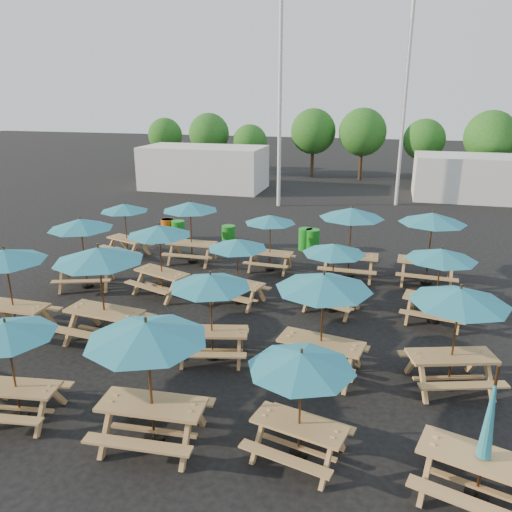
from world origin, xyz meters
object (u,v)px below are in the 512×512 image
(picnic_unit_12, at_px, (301,367))
(picnic_unit_6, at_px, (159,234))
(picnic_unit_16, at_px, (485,447))
(waste_bin_5, at_px, (305,239))
(picnic_unit_9, at_px, (210,286))
(picnic_unit_3, at_px, (125,211))
(picnic_unit_15, at_px, (351,217))
(picnic_unit_13, at_px, (324,288))
(picnic_unit_17, at_px, (459,302))
(picnic_unit_10, at_px, (237,248))
(waste_bin_0, at_px, (168,229))
(waste_bin_2, at_px, (178,231))
(picnic_unit_1, at_px, (6,260))
(picnic_unit_14, at_px, (334,253))
(picnic_unit_8, at_px, (147,339))
(picnic_unit_4, at_px, (7,335))
(waste_bin_1, at_px, (168,229))
(waste_bin_4, at_px, (312,240))
(picnic_unit_5, at_px, (99,260))
(waste_bin_3, at_px, (229,236))
(picnic_unit_18, at_px, (441,259))
(picnic_unit_7, at_px, (190,210))
(picnic_unit_11, at_px, (270,222))
(picnic_unit_19, at_px, (432,222))
(picnic_unit_2, at_px, (81,228))

(picnic_unit_12, bearing_deg, picnic_unit_6, 144.46)
(picnic_unit_16, height_order, waste_bin_5, picnic_unit_16)
(picnic_unit_9, height_order, picnic_unit_16, picnic_unit_16)
(picnic_unit_12, xyz_separation_m, waste_bin_5, (-1.94, 12.22, -1.37))
(picnic_unit_3, distance_m, picnic_unit_15, 8.71)
(picnic_unit_13, bearing_deg, picnic_unit_3, 151.94)
(picnic_unit_17, bearing_deg, picnic_unit_12, -149.92)
(picnic_unit_10, distance_m, picnic_unit_13, 4.55)
(waste_bin_0, xyz_separation_m, waste_bin_2, (0.57, -0.21, 0.00))
(picnic_unit_3, height_order, picnic_unit_12, picnic_unit_3)
(picnic_unit_1, xyz_separation_m, picnic_unit_14, (8.08, 3.59, -0.23))
(waste_bin_0, bearing_deg, picnic_unit_16, -48.66)
(picnic_unit_3, relative_size, picnic_unit_8, 0.96)
(picnic_unit_12, bearing_deg, picnic_unit_13, 103.61)
(picnic_unit_9, height_order, waste_bin_0, picnic_unit_9)
(picnic_unit_4, distance_m, picnic_unit_10, 7.08)
(waste_bin_1, distance_m, waste_bin_4, 6.43)
(picnic_unit_13, xyz_separation_m, waste_bin_0, (-8.04, 9.35, -1.66))
(picnic_unit_3, distance_m, waste_bin_4, 7.56)
(waste_bin_1, relative_size, waste_bin_2, 1.00)
(picnic_unit_5, height_order, picnic_unit_16, picnic_unit_5)
(picnic_unit_17, height_order, waste_bin_3, picnic_unit_17)
(picnic_unit_15, distance_m, picnic_unit_16, 10.16)
(picnic_unit_18, distance_m, waste_bin_0, 12.34)
(picnic_unit_16, distance_m, waste_bin_4, 13.19)
(picnic_unit_4, height_order, picnic_unit_12, picnic_unit_4)
(picnic_unit_15, bearing_deg, picnic_unit_7, 179.50)
(picnic_unit_8, height_order, picnic_unit_13, picnic_unit_8)
(picnic_unit_4, height_order, picnic_unit_15, picnic_unit_15)
(picnic_unit_9, bearing_deg, picnic_unit_4, -145.56)
(picnic_unit_11, height_order, picnic_unit_19, picnic_unit_19)
(picnic_unit_8, xyz_separation_m, picnic_unit_18, (5.37, 6.69, -0.24))
(picnic_unit_1, distance_m, waste_bin_2, 9.36)
(picnic_unit_5, bearing_deg, waste_bin_0, 110.52)
(picnic_unit_13, height_order, waste_bin_1, picnic_unit_13)
(picnic_unit_15, relative_size, waste_bin_0, 2.76)
(picnic_unit_11, relative_size, picnic_unit_12, 0.94)
(waste_bin_3, xyz_separation_m, waste_bin_5, (3.18, 0.39, 0.00))
(picnic_unit_19, relative_size, waste_bin_5, 2.74)
(picnic_unit_1, relative_size, picnic_unit_15, 0.94)
(picnic_unit_7, relative_size, picnic_unit_8, 0.96)
(picnic_unit_17, xyz_separation_m, waste_bin_0, (-10.85, 9.21, -1.58))
(picnic_unit_6, xyz_separation_m, waste_bin_2, (-1.91, 5.71, -1.54))
(picnic_unit_5, relative_size, picnic_unit_19, 1.03)
(waste_bin_0, bearing_deg, picnic_unit_15, -19.08)
(picnic_unit_14, relative_size, picnic_unit_16, 0.95)
(picnic_unit_1, bearing_deg, picnic_unit_11, 49.96)
(picnic_unit_18, bearing_deg, picnic_unit_15, 142.00)
(waste_bin_4, bearing_deg, picnic_unit_1, -125.54)
(picnic_unit_2, height_order, picnic_unit_3, picnic_unit_2)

